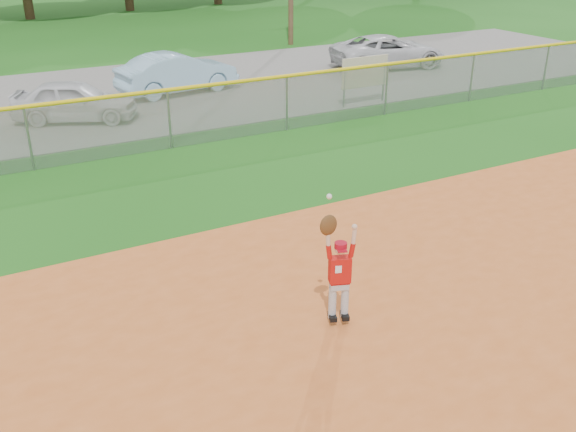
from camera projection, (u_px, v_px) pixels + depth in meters
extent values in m
plane|color=#1A5A14|center=(425.00, 365.00, 8.33)|extent=(120.00, 120.00, 0.00)
cube|color=slate|center=(112.00, 97.00, 21.12)|extent=(44.00, 10.00, 0.03)
imported|color=silver|center=(75.00, 101.00, 18.27)|extent=(3.71, 2.69, 1.17)
imported|color=#9BCBE8|center=(177.00, 73.00, 21.30)|extent=(4.15, 1.93, 1.32)
imported|color=silver|center=(388.00, 51.00, 25.07)|extent=(4.78, 2.79, 1.25)
cylinder|color=gray|center=(344.00, 90.00, 19.67)|extent=(0.06, 0.06, 1.13)
cylinder|color=gray|center=(383.00, 84.00, 20.35)|extent=(0.06, 0.06, 1.13)
cube|color=#EFE0C3|center=(365.00, 72.00, 19.82)|extent=(1.69, 0.08, 0.94)
cube|color=gray|center=(169.00, 120.00, 16.01)|extent=(40.00, 0.03, 1.50)
cylinder|color=yellow|center=(167.00, 90.00, 15.70)|extent=(40.00, 0.10, 0.10)
cylinder|color=gray|center=(29.00, 139.00, 14.57)|extent=(0.06, 0.06, 1.50)
cylinder|color=gray|center=(169.00, 120.00, 16.01)|extent=(0.06, 0.06, 1.50)
cylinder|color=gray|center=(287.00, 103.00, 17.45)|extent=(0.06, 0.06, 1.50)
cylinder|color=gray|center=(386.00, 90.00, 18.90)|extent=(0.06, 0.06, 1.50)
cylinder|color=gray|center=(472.00, 78.00, 20.34)|extent=(0.06, 0.06, 1.50)
cylinder|color=gray|center=(546.00, 68.00, 21.78)|extent=(0.06, 0.06, 1.50)
cylinder|color=silver|center=(332.00, 303.00, 9.01)|extent=(0.14, 0.14, 0.50)
cylinder|color=silver|center=(345.00, 302.00, 9.03)|extent=(0.14, 0.14, 0.50)
cube|color=black|center=(332.00, 317.00, 9.07)|extent=(0.16, 0.22, 0.07)
cube|color=black|center=(345.00, 316.00, 9.09)|extent=(0.16, 0.22, 0.07)
cube|color=silver|center=(339.00, 285.00, 8.90)|extent=(0.29, 0.22, 0.10)
cube|color=maroon|center=(339.00, 281.00, 8.88)|extent=(0.30, 0.23, 0.04)
cube|color=#BB110D|center=(340.00, 269.00, 8.80)|extent=(0.33, 0.25, 0.38)
cube|color=white|center=(338.00, 269.00, 8.70)|extent=(0.09, 0.04, 0.11)
sphere|color=beige|center=(341.00, 249.00, 8.67)|extent=(0.22, 0.22, 0.17)
cylinder|color=#A80A1B|center=(341.00, 245.00, 8.64)|extent=(0.22, 0.22, 0.08)
cube|color=#A80A1B|center=(342.00, 251.00, 8.58)|extent=(0.16, 0.14, 0.02)
cylinder|color=#BB110D|center=(329.00, 252.00, 8.66)|extent=(0.11, 0.10, 0.21)
cylinder|color=beige|center=(328.00, 238.00, 8.57)|extent=(0.09, 0.08, 0.22)
ellipsoid|color=#4C2D14|center=(328.00, 225.00, 8.49)|extent=(0.28, 0.20, 0.30)
sphere|color=white|center=(329.00, 197.00, 8.32)|extent=(0.10, 0.10, 0.08)
cylinder|color=#BB110D|center=(352.00, 250.00, 8.70)|extent=(0.11, 0.10, 0.21)
cylinder|color=beige|center=(354.00, 236.00, 8.62)|extent=(0.09, 0.08, 0.22)
sphere|color=beige|center=(355.00, 227.00, 8.56)|extent=(0.10, 0.10, 0.08)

